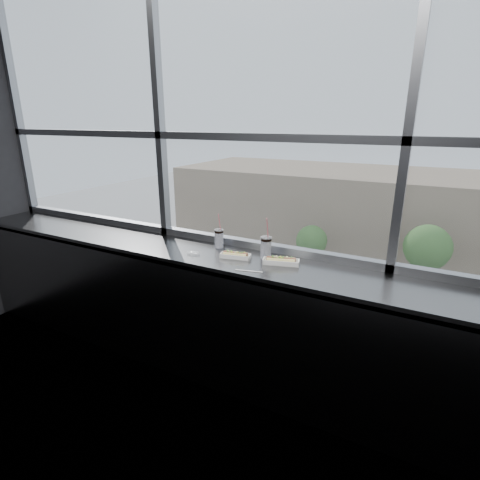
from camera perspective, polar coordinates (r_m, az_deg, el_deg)
The scene contains 23 objects.
wall_back_lower at distance 3.34m, azimuth 3.25°, elevation -10.36°, with size 6.00×6.00×0.00m, color black.
window_glass at distance 2.97m, azimuth 4.05°, elevation 21.15°, with size 6.00×6.00×0.00m, color silver.
window_mullions at distance 2.95m, azimuth 3.88°, elevation 21.17°, with size 6.00×0.08×2.40m, color gray, non-canonical shape.
counter at distance 2.90m, azimuth 1.15°, elevation -3.58°, with size 6.00×0.55×0.06m, color slate.
counter_fascia at distance 2.93m, azimuth -1.23°, elevation -14.72°, with size 6.00×0.04×1.04m, color slate.
hotdog_tray_left at distance 2.91m, azimuth -0.70°, elevation -2.32°, with size 0.25×0.12×0.06m.
hotdog_tray_right at distance 2.80m, azimuth 6.26°, elevation -3.18°, with size 0.28×0.16×0.07m.
soda_cup_left at distance 3.14m, azimuth -3.22°, elevation 0.38°, with size 0.08×0.08×0.30m.
soda_cup_right at distance 2.89m, azimuth 3.98°, elevation -1.01°, with size 0.09×0.09×0.33m.
loose_straw at distance 2.67m, azimuth 1.34°, elevation -4.74°, with size 0.01×0.01×0.20m, color white.
wrapper at distance 3.02m, azimuth -7.13°, elevation -1.91°, with size 0.11×0.08×0.03m, color silver.
plaza_ground at distance 48.03m, azimuth 25.23°, elevation 0.31°, with size 120.00×120.00×0.00m, color #9E9E9E.
street_asphalt at distance 26.22m, azimuth 21.91°, elevation -13.48°, with size 80.00×10.00×0.06m, color black.
far_sidewalk at distance 33.39m, azimuth 23.55°, elevation -6.78°, with size 80.00×6.00×0.04m, color #9E9E9E.
far_building at distance 41.71m, azimuth 25.48°, elevation 3.53°, with size 50.00×14.00×8.00m, color gray.
car_far_a at distance 30.97m, azimuth 6.40°, elevation -4.94°, with size 6.53×2.72×2.18m, color black.
car_near_a at distance 26.05m, azimuth -7.48°, elevation -9.63°, with size 6.48×2.70×2.16m, color gray.
car_near_c at distance 22.33m, azimuth 19.80°, elevation -16.14°, with size 5.71×2.38×1.90m, color #B45032.
car_near_b at distance 24.29m, azimuth 0.07°, elevation -11.73°, with size 6.30×2.62×2.10m, color black.
pedestrian_b at distance 33.46m, azimuth 24.24°, elevation -5.07°, with size 0.81×0.61×1.83m, color #66605B.
pedestrian_a at distance 33.05m, azimuth 16.65°, elevation -4.40°, with size 0.85×0.64×1.91m, color #66605B.
tree_left at distance 33.58m, azimuth 10.85°, elevation -0.12°, with size 2.75×2.75×4.29m.
tree_center at distance 32.09m, azimuth 26.65°, elevation -1.03°, with size 3.54×3.54×5.53m.
Camera 1 is at (1.20, -1.18, 2.13)m, focal length 28.00 mm.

